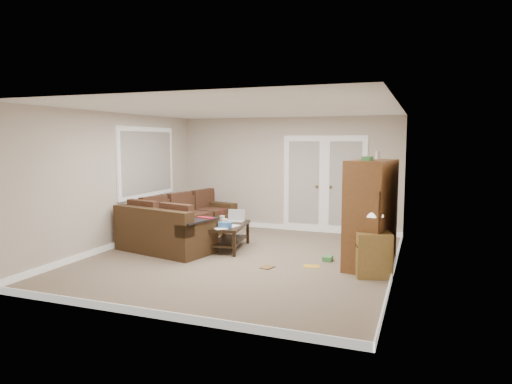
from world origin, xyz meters
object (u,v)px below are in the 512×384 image
at_px(sectional_sofa, 179,227).
at_px(coffee_table, 229,235).
at_px(side_cabinet, 373,250).
at_px(tv_armoire, 370,214).

bearing_deg(sectional_sofa, coffee_table, 7.87).
bearing_deg(coffee_table, sectional_sofa, 166.28).
distance_m(sectional_sofa, side_cabinet, 3.87).
xyz_separation_m(tv_armoire, side_cabinet, (0.09, -0.43, -0.47)).
height_order(sectional_sofa, tv_armoire, tv_armoire).
height_order(tv_armoire, side_cabinet, tv_armoire).
distance_m(coffee_table, tv_armoire, 2.66).
relative_size(sectional_sofa, tv_armoire, 1.64).
relative_size(sectional_sofa, coffee_table, 2.48).
relative_size(coffee_table, tv_armoire, 0.66).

